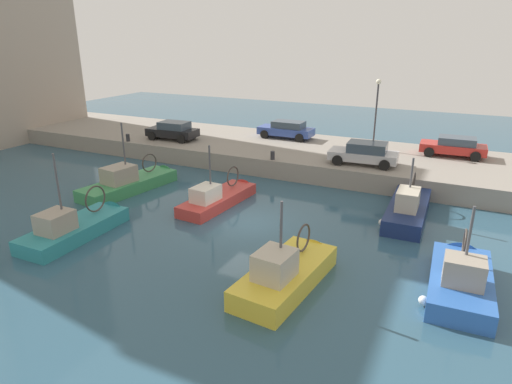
{
  "coord_description": "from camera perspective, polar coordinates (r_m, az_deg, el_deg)",
  "views": [
    {
      "loc": [
        -18.06,
        -9.17,
        8.83
      ],
      "look_at": [
        1.23,
        0.21,
        1.2
      ],
      "focal_mm": 31.1,
      "sensor_mm": 36.0,
      "label": 1
    }
  ],
  "objects": [
    {
      "name": "parked_car_red",
      "position": [
        32.23,
        24.11,
        5.4
      ],
      "size": [
        2.07,
        4.15,
        1.29
      ],
      "color": "red",
      "rests_on": "quay_wall"
    },
    {
      "name": "parked_car_black",
      "position": [
        34.86,
        -10.63,
        7.8
      ],
      "size": [
        2.08,
        3.96,
        1.38
      ],
      "color": "black",
      "rests_on": "quay_wall"
    },
    {
      "name": "fishing_boat_red",
      "position": [
        24.65,
        -4.47,
        -1.16
      ],
      "size": [
        6.28,
        2.24,
        4.23
      ],
      "color": "#BC3833",
      "rests_on": "ground"
    },
    {
      "name": "fishing_boat_teal",
      "position": [
        22.45,
        -21.56,
        -4.68
      ],
      "size": [
        6.06,
        2.2,
        4.96
      ],
      "color": "teal",
      "rests_on": "ground"
    },
    {
      "name": "quay_wall",
      "position": [
        32.02,
        8.44,
        4.48
      ],
      "size": [
        9.0,
        56.0,
        1.2
      ],
      "primitive_type": "cube",
      "color": "gray",
      "rests_on": "ground"
    },
    {
      "name": "mooring_bollard_south",
      "position": [
        28.71,
        2.15,
        4.73
      ],
      "size": [
        0.28,
        0.28,
        0.55
      ],
      "primitive_type": "cylinder",
      "color": "#2D2D33",
      "rests_on": "quay_wall"
    },
    {
      "name": "quay_streetlamp",
      "position": [
        31.92,
        15.28,
        11.03
      ],
      "size": [
        0.36,
        0.36,
        4.83
      ],
      "color": "#38383D",
      "rests_on": "quay_wall"
    },
    {
      "name": "parked_car_blue",
      "position": [
        34.82,
        3.95,
        8.04
      ],
      "size": [
        1.86,
        4.26,
        1.34
      ],
      "color": "#334C9E",
      "rests_on": "quay_wall"
    },
    {
      "name": "water_surface",
      "position": [
        22.09,
        -0.9,
        -3.97
      ],
      "size": [
        80.0,
        80.0,
        0.0
      ],
      "primitive_type": "plane",
      "color": "#2D5166",
      "rests_on": "ground"
    },
    {
      "name": "mooring_bollard_mid",
      "position": [
        35.16,
        -16.16,
        6.74
      ],
      "size": [
        0.28,
        0.28,
        0.55
      ],
      "primitive_type": "cylinder",
      "color": "#2D2D33",
      "rests_on": "quay_wall"
    },
    {
      "name": "fishing_boat_green",
      "position": [
        27.81,
        -15.45,
        0.67
      ],
      "size": [
        7.17,
        2.91,
        4.99
      ],
      "color": "#388951",
      "rests_on": "ground"
    },
    {
      "name": "fishing_boat_blue",
      "position": [
        18.36,
        24.66,
        -10.72
      ],
      "size": [
        5.73,
        2.38,
        4.43
      ],
      "color": "#2D60B7",
      "rests_on": "ground"
    },
    {
      "name": "fishing_boat_yellow",
      "position": [
        17.09,
        4.33,
        -11.06
      ],
      "size": [
        6.05,
        2.61,
        4.4
      ],
      "color": "gold",
      "rests_on": "ground"
    },
    {
      "name": "fishing_boat_navy",
      "position": [
        24.23,
        18.94,
        -2.57
      ],
      "size": [
        6.59,
        2.06,
        4.03
      ],
      "color": "navy",
      "rests_on": "ground"
    },
    {
      "name": "parked_car_silver",
      "position": [
        28.37,
        13.78,
        4.9
      ],
      "size": [
        2.26,
        4.26,
        1.39
      ],
      "color": "#B7B7BC",
      "rests_on": "quay_wall"
    }
  ]
}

